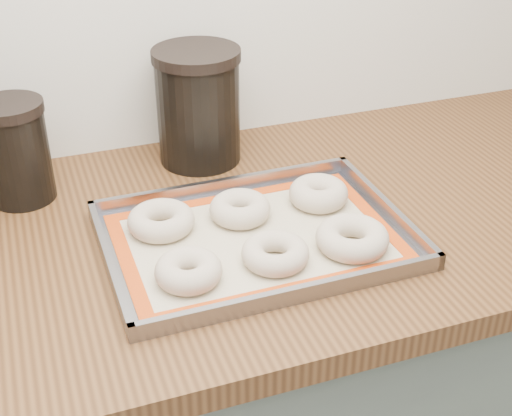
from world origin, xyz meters
name	(u,v)px	position (x,y,z in m)	size (l,w,h in m)	color
countertop	(98,258)	(0.00, 1.68, 0.88)	(3.06, 0.68, 0.04)	brown
baking_tray	(256,238)	(0.23, 1.61, 0.91)	(0.46, 0.33, 0.03)	gray
baking_mat	(256,239)	(0.23, 1.61, 0.90)	(0.42, 0.29, 0.00)	#C6B793
bagel_front_left	(188,271)	(0.11, 1.54, 0.92)	(0.10, 0.10, 0.04)	#C7B39A
bagel_front_mid	(275,253)	(0.24, 1.54, 0.92)	(0.10, 0.10, 0.03)	#C7B39A
bagel_front_right	(352,238)	(0.36, 1.53, 0.92)	(0.11, 0.11, 0.04)	#C7B39A
bagel_back_left	(161,221)	(0.10, 1.68, 0.92)	(0.10, 0.10, 0.04)	#C7B39A
bagel_back_mid	(240,209)	(0.23, 1.67, 0.92)	(0.10, 0.10, 0.04)	#C7B39A
bagel_back_right	(318,193)	(0.37, 1.67, 0.92)	(0.10, 0.10, 0.04)	#C7B39A
canister_mid	(16,151)	(-0.09, 1.87, 0.99)	(0.11, 0.11, 0.17)	black
canister_right	(198,106)	(0.23, 1.91, 1.01)	(0.16, 0.16, 0.21)	black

